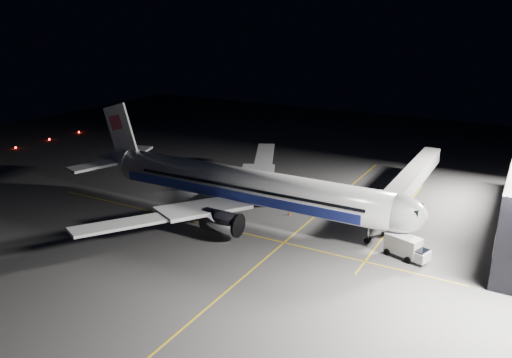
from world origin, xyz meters
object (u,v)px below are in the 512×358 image
object	(u,v)px
safety_cone_a	(289,213)
safety_cone_c	(289,205)
jet_bridge	(410,180)
baggage_tug	(212,183)
airliner	(240,185)
service_truck	(406,247)
safety_cone_b	(313,195)

from	to	relation	value
safety_cone_a	safety_cone_c	xyz separation A→B (m)	(-1.70, 3.53, -0.01)
jet_bridge	baggage_tug	size ratio (longest dim) A/B	11.69
airliner	baggage_tug	bearing A→B (deg)	141.66
airliner	safety_cone_a	world-z (taller)	airliner
service_truck	safety_cone_b	size ratio (longest dim) A/B	10.51
safety_cone_b	safety_cone_c	xyz separation A→B (m)	(-1.70, -6.47, -0.03)
jet_bridge	safety_cone_a	size ratio (longest dim) A/B	60.12
airliner	safety_cone_c	distance (m)	10.46
baggage_tug	safety_cone_a	world-z (taller)	baggage_tug
jet_bridge	baggage_tug	distance (m)	36.11
jet_bridge	safety_cone_b	bearing A→B (deg)	-165.78
jet_bridge	service_truck	bearing A→B (deg)	-77.59
baggage_tug	service_truck	bearing A→B (deg)	6.49
baggage_tug	safety_cone_b	world-z (taller)	baggage_tug
safety_cone_c	safety_cone_a	bearing A→B (deg)	-64.27
service_truck	baggage_tug	xyz separation A→B (m)	(-39.28, 11.47, -0.83)
jet_bridge	safety_cone_a	xyz separation A→B (m)	(-16.00, -14.06, -4.30)
safety_cone_a	safety_cone_b	bearing A→B (deg)	90.00
jet_bridge	safety_cone_a	bearing A→B (deg)	-138.70
airliner	safety_cone_b	bearing A→B (deg)	63.19
jet_bridge	safety_cone_a	distance (m)	21.73
baggage_tug	safety_cone_b	bearing A→B (deg)	36.81
airliner	safety_cone_c	world-z (taller)	airliner
airliner	safety_cone_a	bearing A→B (deg)	29.48
service_truck	airliner	bearing A→B (deg)	-165.97
jet_bridge	safety_cone_c	bearing A→B (deg)	-149.27
airliner	baggage_tug	size ratio (longest dim) A/B	20.89
jet_bridge	baggage_tug	xyz separation A→B (m)	(-34.83, -8.76, -3.78)
service_truck	baggage_tug	size ratio (longest dim) A/B	2.17
service_truck	safety_cone_a	bearing A→B (deg)	-178.25
safety_cone_c	airliner	bearing A→B (deg)	-125.51
service_truck	safety_cone_c	size ratio (longest dim) A/B	11.51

